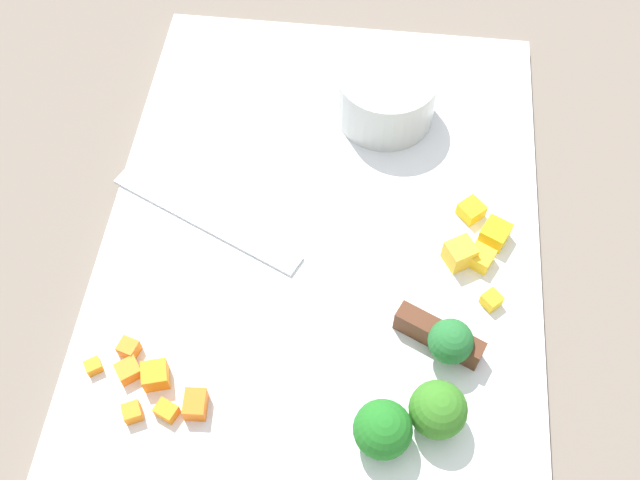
{
  "coord_description": "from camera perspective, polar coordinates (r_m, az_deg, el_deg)",
  "views": [
    {
      "loc": [
        0.29,
        0.03,
        0.49
      ],
      "look_at": [
        0.0,
        0.0,
        0.02
      ],
      "focal_mm": 41.85,
      "sensor_mm": 36.0,
      "label": 1
    }
  ],
  "objects": [
    {
      "name": "ground_plane",
      "position": [
        0.57,
        0.0,
        -1.17
      ],
      "size": [
        4.0,
        4.0,
        0.0
      ],
      "primitive_type": "plane",
      "color": "#73685C"
    },
    {
      "name": "cutting_board",
      "position": [
        0.57,
        0.0,
        -0.86
      ],
      "size": [
        0.48,
        0.33,
        0.01
      ],
      "primitive_type": "cube",
      "color": "white",
      "rests_on": "ground_plane"
    },
    {
      "name": "prep_bowl",
      "position": [
        0.62,
        5.09,
        10.92
      ],
      "size": [
        0.08,
        0.08,
        0.05
      ],
      "primitive_type": "cylinder",
      "color": "#BAC0BB",
      "rests_on": "cutting_board"
    },
    {
      "name": "chef_knife",
      "position": [
        0.53,
        2.62,
        -4.07
      ],
      "size": [
        0.14,
        0.29,
        0.02
      ],
      "rotation": [
        0.0,
        0.0,
        4.28
      ],
      "color": "silver",
      "rests_on": "cutting_board"
    },
    {
      "name": "carrot_dice_0",
      "position": [
        0.51,
        -11.65,
        -12.67
      ],
      "size": [
        0.02,
        0.02,
        0.01
      ],
      "primitive_type": "cube",
      "rotation": [
        0.0,
        0.0,
        2.73
      ],
      "color": "orange",
      "rests_on": "cutting_board"
    },
    {
      "name": "carrot_dice_1",
      "position": [
        0.53,
        -14.43,
        -9.64
      ],
      "size": [
        0.02,
        0.02,
        0.01
      ],
      "primitive_type": "cube",
      "rotation": [
        0.0,
        0.0,
        2.21
      ],
      "color": "orange",
      "rests_on": "cutting_board"
    },
    {
      "name": "carrot_dice_2",
      "position": [
        0.51,
        -14.15,
        -12.66
      ],
      "size": [
        0.02,
        0.02,
        0.01
      ],
      "primitive_type": "cube",
      "rotation": [
        0.0,
        0.0,
        0.45
      ],
      "color": "orange",
      "rests_on": "cutting_board"
    },
    {
      "name": "carrot_dice_3",
      "position": [
        0.53,
        -16.93,
        -9.23
      ],
      "size": [
        0.01,
        0.01,
        0.01
      ],
      "primitive_type": "cube",
      "rotation": [
        0.0,
        0.0,
        0.59
      ],
      "color": "orange",
      "rests_on": "cutting_board"
    },
    {
      "name": "carrot_dice_4",
      "position": [
        0.52,
        -12.48,
        -10.07
      ],
      "size": [
        0.02,
        0.02,
        0.02
      ],
      "primitive_type": "cube",
      "rotation": [
        0.0,
        0.0,
        0.29
      ],
      "color": "orange",
      "rests_on": "cutting_board"
    },
    {
      "name": "carrot_dice_5",
      "position": [
        0.51,
        -9.5,
        -12.29
      ],
      "size": [
        0.02,
        0.02,
        0.01
      ],
      "primitive_type": "cube",
      "rotation": [
        0.0,
        0.0,
        0.07
      ],
      "color": "orange",
      "rests_on": "cutting_board"
    },
    {
      "name": "carrot_dice_6",
      "position": [
        0.53,
        -14.4,
        -8.03
      ],
      "size": [
        0.01,
        0.02,
        0.01
      ],
      "primitive_type": "cube",
      "rotation": [
        0.0,
        0.0,
        1.29
      ],
      "color": "orange",
      "rests_on": "cutting_board"
    },
    {
      "name": "pepper_dice_0",
      "position": [
        0.56,
        10.65,
        -0.63
      ],
      "size": [
        0.03,
        0.03,
        0.02
      ],
      "primitive_type": "cube",
      "rotation": [
        0.0,
        0.0,
        0.56
      ],
      "color": "yellow",
      "rests_on": "cutting_board"
    },
    {
      "name": "pepper_dice_1",
      "position": [
        0.57,
        13.23,
        0.48
      ],
      "size": [
        0.03,
        0.03,
        0.02
      ],
      "primitive_type": "cube",
      "rotation": [
        0.0,
        0.0,
        2.68
      ],
      "color": "yellow",
      "rests_on": "cutting_board"
    },
    {
      "name": "pepper_dice_2",
      "position": [
        0.55,
        12.98,
        -4.5
      ],
      "size": [
        0.02,
        0.02,
        0.01
      ],
      "primitive_type": "cube",
      "rotation": [
        0.0,
        0.0,
        0.75
      ],
      "color": "yellow",
      "rests_on": "cutting_board"
    },
    {
      "name": "pepper_dice_3",
      "position": [
        0.56,
        12.16,
        -1.63
      ],
      "size": [
        0.02,
        0.02,
        0.01
      ],
      "primitive_type": "cube",
      "rotation": [
        0.0,
        0.0,
        2.67
      ],
      "color": "yellow",
      "rests_on": "cutting_board"
    },
    {
      "name": "pepper_dice_4",
      "position": [
        0.58,
        11.49,
        2.25
      ],
      "size": [
        0.02,
        0.02,
        0.01
      ],
      "primitive_type": "cube",
      "rotation": [
        0.0,
        0.0,
        2.32
      ],
      "color": "yellow",
      "rests_on": "cutting_board"
    },
    {
      "name": "broccoli_floret_0",
      "position": [
        0.49,
        9.0,
        -12.71
      ],
      "size": [
        0.04,
        0.04,
        0.04
      ],
      "color": "#86C15E",
      "rests_on": "cutting_board"
    },
    {
      "name": "broccoli_floret_1",
      "position": [
        0.48,
        4.82,
        -14.25
      ],
      "size": [
        0.04,
        0.04,
        0.04
      ],
      "color": "#89BE59",
      "rests_on": "cutting_board"
    },
    {
      "name": "broccoli_floret_2",
      "position": [
        0.51,
        9.95,
        -7.68
      ],
      "size": [
        0.03,
        0.03,
        0.04
      ],
      "color": "#86B76D",
      "rests_on": "cutting_board"
    }
  ]
}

